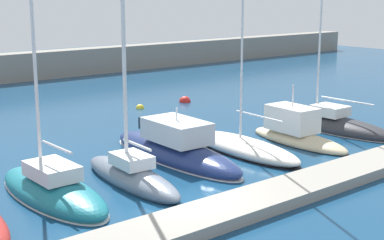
# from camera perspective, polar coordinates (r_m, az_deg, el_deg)

# --- Properties ---
(ground_plane) EXTENTS (120.00, 120.00, 0.00)m
(ground_plane) POSITION_cam_1_polar(r_m,az_deg,el_deg) (22.29, -0.50, -8.43)
(ground_plane) COLOR navy
(dock_pier) EXTENTS (36.02, 2.19, 0.45)m
(dock_pier) POSITION_cam_1_polar(r_m,az_deg,el_deg) (20.96, 2.57, -9.18)
(dock_pier) COLOR gray
(dock_pier) RESTS_ON ground_plane
(sailboat_teal_fourth) EXTENTS (2.59, 7.40, 12.04)m
(sailboat_teal_fourth) POSITION_cam_1_polar(r_m,az_deg,el_deg) (23.65, -13.57, -6.70)
(sailboat_teal_fourth) COLOR #19707F
(sailboat_teal_fourth) RESTS_ON ground_plane
(sailboat_slate_fifth) EXTENTS (2.13, 7.01, 13.94)m
(sailboat_slate_fifth) POSITION_cam_1_polar(r_m,az_deg,el_deg) (24.76, -6.00, -5.15)
(sailboat_slate_fifth) COLOR slate
(sailboat_slate_fifth) RESTS_ON ground_plane
(motorboat_navy_sixth) EXTENTS (2.76, 9.62, 2.93)m
(motorboat_navy_sixth) POSITION_cam_1_polar(r_m,az_deg,el_deg) (28.29, -1.72, -2.86)
(motorboat_navy_sixth) COLOR navy
(motorboat_navy_sixth) RESTS_ON ground_plane
(sailboat_ivory_seventh) EXTENTS (2.65, 7.71, 14.93)m
(sailboat_ivory_seventh) POSITION_cam_1_polar(r_m,az_deg,el_deg) (29.44, 5.14, -2.63)
(sailboat_ivory_seventh) COLOR silver
(sailboat_ivory_seventh) RESTS_ON ground_plane
(motorboat_sand_eighth) EXTENTS (2.46, 6.70, 3.43)m
(motorboat_sand_eighth) POSITION_cam_1_polar(r_m,az_deg,el_deg) (31.82, 10.23, -1.29)
(motorboat_sand_eighth) COLOR beige
(motorboat_sand_eighth) RESTS_ON ground_plane
(sailboat_charcoal_ninth) EXTENTS (2.50, 8.64, 16.65)m
(sailboat_charcoal_ninth) POSITION_cam_1_polar(r_m,az_deg,el_deg) (35.20, 13.40, -0.35)
(sailboat_charcoal_ninth) COLOR #2D2D33
(sailboat_charcoal_ninth) RESTS_ON ground_plane
(mooring_buoy_red) EXTENTS (0.87, 0.87, 0.87)m
(mooring_buoy_red) POSITION_cam_1_polar(r_m,az_deg,el_deg) (42.75, -0.70, 1.78)
(mooring_buoy_red) COLOR red
(mooring_buoy_red) RESTS_ON ground_plane
(mooring_buoy_yellow) EXTENTS (0.59, 0.59, 0.59)m
(mooring_buoy_yellow) POSITION_cam_1_polar(r_m,az_deg,el_deg) (40.57, -5.13, 1.15)
(mooring_buoy_yellow) COLOR yellow
(mooring_buoy_yellow) RESTS_ON ground_plane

